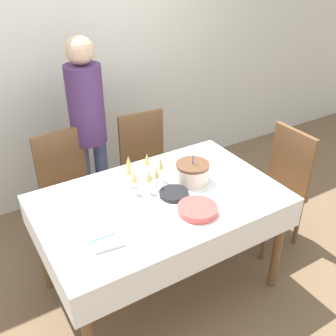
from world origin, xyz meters
name	(u,v)px	position (x,y,z in m)	size (l,w,h in m)	color
ground_plane	(161,285)	(0.00, 0.00, 0.00)	(12.00, 12.00, 0.00)	brown
wall_back	(68,54)	(0.00, 1.52, 1.35)	(8.00, 0.05, 2.70)	silver
dining_table	(160,210)	(0.00, 0.00, 0.67)	(1.54, 0.98, 0.78)	white
dining_chair_far_left	(69,187)	(-0.35, 0.81, 0.52)	(0.45, 0.45, 0.95)	brown
dining_chair_far_right	(147,164)	(0.35, 0.81, 0.52)	(0.45, 0.45, 0.95)	brown
dining_chair_right_end	(278,183)	(1.09, 0.00, 0.52)	(0.42, 0.42, 0.95)	brown
birthday_cake	(192,172)	(0.29, 0.06, 0.84)	(0.23, 0.23, 0.21)	silver
champagne_tray	(143,176)	(-0.02, 0.17, 0.86)	(0.37, 0.37, 0.18)	silver
plate_stack_main	(198,209)	(0.11, -0.25, 0.80)	(0.24, 0.24, 0.04)	#CC4C47
plate_stack_dessert	(174,194)	(0.09, -0.03, 0.79)	(0.19, 0.19, 0.03)	black
cake_knife	(206,199)	(0.24, -0.17, 0.78)	(0.30, 0.09, 0.00)	silver
fork_pile	(109,245)	(-0.47, -0.26, 0.79)	(0.18, 0.08, 0.02)	silver
napkin_pile	(97,230)	(-0.47, -0.10, 0.78)	(0.15, 0.15, 0.01)	#8CC6E0
person_standing	(88,119)	(-0.08, 0.99, 0.97)	(0.28, 0.28, 1.61)	#3F4C72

